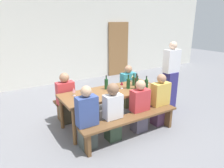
% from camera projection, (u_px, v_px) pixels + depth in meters
% --- Properties ---
extents(ground_plane, '(24.00, 24.00, 0.00)m').
position_uv_depth(ground_plane, '(112.00, 123.00, 4.55)').
color(ground_plane, slate).
extents(back_wall, '(14.00, 0.20, 3.20)m').
position_uv_depth(back_wall, '(57.00, 38.00, 7.01)').
color(back_wall, silver).
rests_on(back_wall, ground).
extents(wooden_door, '(0.90, 0.06, 2.10)m').
position_uv_depth(wooden_door, '(118.00, 49.00, 8.28)').
color(wooden_door, olive).
rests_on(wooden_door, ground).
extents(tasting_table, '(2.17, 0.82, 0.75)m').
position_uv_depth(tasting_table, '(112.00, 94.00, 4.34)').
color(tasting_table, brown).
rests_on(tasting_table, ground).
extents(bench_near, '(2.07, 0.30, 0.45)m').
position_uv_depth(bench_near, '(132.00, 121.00, 3.86)').
color(bench_near, brown).
rests_on(bench_near, ground).
extents(bench_far, '(2.07, 0.30, 0.45)m').
position_uv_depth(bench_far, '(97.00, 98.00, 5.02)').
color(bench_far, brown).
rests_on(bench_far, ground).
extents(wine_bottle_0, '(0.08, 0.08, 0.31)m').
position_uv_depth(wine_bottle_0, '(146.00, 85.00, 4.32)').
color(wine_bottle_0, '#194723').
rests_on(wine_bottle_0, tasting_table).
extents(wine_bottle_1, '(0.08, 0.08, 0.34)m').
position_uv_depth(wine_bottle_1, '(137.00, 83.00, 4.40)').
color(wine_bottle_1, '#332814').
rests_on(wine_bottle_1, tasting_table).
extents(wine_bottle_2, '(0.07, 0.07, 0.34)m').
position_uv_depth(wine_bottle_2, '(137.00, 86.00, 4.25)').
color(wine_bottle_2, '#234C2D').
rests_on(wine_bottle_2, tasting_table).
extents(wine_bottle_3, '(0.06, 0.06, 0.28)m').
position_uv_depth(wine_bottle_3, '(134.00, 81.00, 4.64)').
color(wine_bottle_3, '#234C2D').
rests_on(wine_bottle_3, tasting_table).
extents(wine_bottle_4, '(0.08, 0.08, 0.30)m').
position_uv_depth(wine_bottle_4, '(106.00, 84.00, 4.39)').
color(wine_bottle_4, '#194723').
rests_on(wine_bottle_4, tasting_table).
extents(wine_bottle_5, '(0.08, 0.08, 0.30)m').
position_uv_depth(wine_bottle_5, '(128.00, 83.00, 4.44)').
color(wine_bottle_5, '#194723').
rests_on(wine_bottle_5, tasting_table).
extents(wine_glass_0, '(0.06, 0.06, 0.16)m').
position_uv_depth(wine_glass_0, '(148.00, 80.00, 4.70)').
color(wine_glass_0, silver).
rests_on(wine_glass_0, tasting_table).
extents(wine_glass_1, '(0.07, 0.07, 0.16)m').
position_uv_depth(wine_glass_1, '(74.00, 90.00, 4.02)').
color(wine_glass_1, silver).
rests_on(wine_glass_1, tasting_table).
extents(wine_glass_2, '(0.07, 0.07, 0.16)m').
position_uv_depth(wine_glass_2, '(133.00, 77.00, 4.94)').
color(wine_glass_2, silver).
rests_on(wine_glass_2, tasting_table).
extents(wine_glass_3, '(0.07, 0.07, 0.16)m').
position_uv_depth(wine_glass_3, '(122.00, 83.00, 4.43)').
color(wine_glass_3, silver).
rests_on(wine_glass_3, tasting_table).
extents(wine_glass_4, '(0.07, 0.07, 0.15)m').
position_uv_depth(wine_glass_4, '(137.00, 79.00, 4.78)').
color(wine_glass_4, silver).
rests_on(wine_glass_4, tasting_table).
extents(seated_guest_near_0, '(0.36, 0.24, 1.16)m').
position_uv_depth(seated_guest_near_0, '(87.00, 120.00, 3.51)').
color(seated_guest_near_0, '#424A45').
rests_on(seated_guest_near_0, ground).
extents(seated_guest_near_1, '(0.34, 0.24, 1.12)m').
position_uv_depth(seated_guest_near_1, '(113.00, 113.00, 3.76)').
color(seated_guest_near_1, '#344734').
rests_on(seated_guest_near_1, ground).
extents(seated_guest_near_2, '(0.38, 0.24, 1.08)m').
position_uv_depth(seated_guest_near_2, '(140.00, 107.00, 4.09)').
color(seated_guest_near_2, '#554E60').
rests_on(seated_guest_near_2, ground).
extents(seated_guest_near_3, '(0.40, 0.24, 1.12)m').
position_uv_depth(seated_guest_near_3, '(160.00, 101.00, 4.36)').
color(seated_guest_near_3, '#583552').
rests_on(seated_guest_near_3, ground).
extents(seated_guest_far_0, '(0.37, 0.24, 1.13)m').
position_uv_depth(seated_guest_far_0, '(66.00, 99.00, 4.43)').
color(seated_guest_far_0, brown).
rests_on(seated_guest_far_0, ground).
extents(seated_guest_far_1, '(0.37, 0.24, 1.10)m').
position_uv_depth(seated_guest_far_1, '(128.00, 88.00, 5.26)').
color(seated_guest_far_1, brown).
rests_on(seated_guest_far_1, ground).
extents(standing_host, '(0.39, 0.24, 1.71)m').
position_uv_depth(standing_host, '(170.00, 78.00, 4.98)').
color(standing_host, navy).
rests_on(standing_host, ground).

